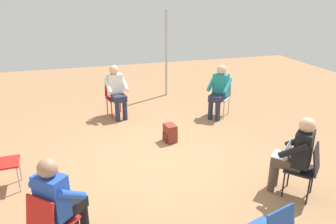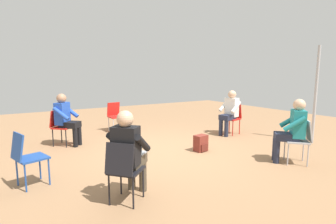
{
  "view_description": "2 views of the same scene",
  "coord_description": "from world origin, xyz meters",
  "px_view_note": "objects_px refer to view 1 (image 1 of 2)",
  "views": [
    {
      "loc": [
        -1.33,
        -5.1,
        2.89
      ],
      "look_at": [
        0.18,
        -0.0,
        0.88
      ],
      "focal_mm": 35.0,
      "sensor_mm": 36.0,
      "label": 1
    },
    {
      "loc": [
        4.81,
        -2.94,
        1.72
      ],
      "look_at": [
        0.11,
        -0.04,
        0.89
      ],
      "focal_mm": 28.0,
      "sensor_mm": 36.0,
      "label": 2
    }
  ],
  "objects_px": {
    "chair_north": "(114,95)",
    "chair_northeast": "(221,95)",
    "person_with_laptop": "(296,152)",
    "backpack_near_laptop_user": "(170,134)",
    "person_in_white": "(116,89)",
    "chair_southwest": "(50,221)",
    "chair_southeast": "(306,167)",
    "person_in_blue": "(59,198)",
    "person_in_teal": "(219,89)"
  },
  "relations": [
    {
      "from": "person_with_laptop",
      "to": "person_in_teal",
      "type": "relative_size",
      "value": 1.0
    },
    {
      "from": "chair_southwest",
      "to": "person_in_blue",
      "type": "relative_size",
      "value": 0.69
    },
    {
      "from": "person_in_white",
      "to": "chair_northeast",
      "type": "bearing_deg",
      "value": 155.91
    },
    {
      "from": "chair_southeast",
      "to": "person_with_laptop",
      "type": "bearing_deg",
      "value": 90.0
    },
    {
      "from": "chair_southeast",
      "to": "person_in_teal",
      "type": "distance_m",
      "value": 3.35
    },
    {
      "from": "chair_northeast",
      "to": "person_in_blue",
      "type": "relative_size",
      "value": 0.69
    },
    {
      "from": "chair_northeast",
      "to": "person_in_white",
      "type": "xyz_separation_m",
      "value": [
        -2.44,
        0.56,
        0.2
      ]
    },
    {
      "from": "person_in_teal",
      "to": "chair_southeast",
      "type": "bearing_deg",
      "value": 132.59
    },
    {
      "from": "chair_north",
      "to": "person_in_white",
      "type": "height_order",
      "value": "person_in_white"
    },
    {
      "from": "chair_southeast",
      "to": "chair_southwest",
      "type": "relative_size",
      "value": 1.0
    },
    {
      "from": "chair_southeast",
      "to": "person_in_white",
      "type": "relative_size",
      "value": 0.69
    },
    {
      "from": "chair_north",
      "to": "backpack_near_laptop_user",
      "type": "height_order",
      "value": "chair_north"
    },
    {
      "from": "person_in_teal",
      "to": "person_in_white",
      "type": "bearing_deg",
      "value": 29.43
    },
    {
      "from": "person_in_teal",
      "to": "person_in_white",
      "type": "distance_m",
      "value": 2.41
    },
    {
      "from": "chair_northeast",
      "to": "person_with_laptop",
      "type": "distance_m",
      "value": 3.36
    },
    {
      "from": "chair_southeast",
      "to": "person_in_white",
      "type": "xyz_separation_m",
      "value": [
        -2.14,
        4.01,
        0.2
      ]
    },
    {
      "from": "person_with_laptop",
      "to": "chair_southeast",
      "type": "bearing_deg",
      "value": -90.0
    },
    {
      "from": "chair_southeast",
      "to": "person_with_laptop",
      "type": "height_order",
      "value": "person_with_laptop"
    },
    {
      "from": "person_in_teal",
      "to": "backpack_near_laptop_user",
      "type": "distance_m",
      "value": 1.88
    },
    {
      "from": "chair_north",
      "to": "person_in_blue",
      "type": "distance_m",
      "value": 4.42
    },
    {
      "from": "chair_southwest",
      "to": "chair_northeast",
      "type": "bearing_deg",
      "value": 87.05
    },
    {
      "from": "person_in_white",
      "to": "person_with_laptop",
      "type": "bearing_deg",
      "value": 106.31
    },
    {
      "from": "person_with_laptop",
      "to": "backpack_near_laptop_user",
      "type": "relative_size",
      "value": 3.44
    },
    {
      "from": "chair_southwest",
      "to": "chair_southeast",
      "type": "bearing_deg",
      "value": 46.18
    },
    {
      "from": "chair_southwest",
      "to": "backpack_near_laptop_user",
      "type": "distance_m",
      "value": 3.35
    },
    {
      "from": "chair_southeast",
      "to": "person_in_blue",
      "type": "xyz_separation_m",
      "value": [
        -3.37,
        -0.07,
        0.2
      ]
    },
    {
      "from": "chair_northeast",
      "to": "chair_southeast",
      "type": "bearing_deg",
      "value": 130.73
    },
    {
      "from": "chair_southeast",
      "to": "person_in_blue",
      "type": "distance_m",
      "value": 3.37
    },
    {
      "from": "chair_northeast",
      "to": "person_with_laptop",
      "type": "xyz_separation_m",
      "value": [
        -0.41,
        -3.33,
        0.2
      ]
    },
    {
      "from": "chair_northeast",
      "to": "person_in_teal",
      "type": "distance_m",
      "value": 0.26
    },
    {
      "from": "chair_northeast",
      "to": "person_in_white",
      "type": "relative_size",
      "value": 0.69
    },
    {
      "from": "person_in_blue",
      "to": "backpack_near_laptop_user",
      "type": "relative_size",
      "value": 3.44
    },
    {
      "from": "chair_north",
      "to": "backpack_near_laptop_user",
      "type": "relative_size",
      "value": 2.36
    },
    {
      "from": "chair_northeast",
      "to": "person_in_white",
      "type": "distance_m",
      "value": 2.51
    },
    {
      "from": "chair_southwest",
      "to": "person_in_white",
      "type": "height_order",
      "value": "person_in_white"
    },
    {
      "from": "person_with_laptop",
      "to": "person_in_teal",
      "type": "xyz_separation_m",
      "value": [
        0.29,
        3.21,
        0.0
      ]
    },
    {
      "from": "chair_north",
      "to": "person_in_white",
      "type": "relative_size",
      "value": 0.69
    },
    {
      "from": "chair_north",
      "to": "chair_northeast",
      "type": "bearing_deg",
      "value": 152.52
    },
    {
      "from": "chair_southwest",
      "to": "person_in_blue",
      "type": "distance_m",
      "value": 0.26
    },
    {
      "from": "chair_northeast",
      "to": "person_with_laptop",
      "type": "height_order",
      "value": "person_with_laptop"
    },
    {
      "from": "person_with_laptop",
      "to": "backpack_near_laptop_user",
      "type": "distance_m",
      "value": 2.59
    },
    {
      "from": "chair_southwest",
      "to": "person_in_teal",
      "type": "distance_m",
      "value": 5.09
    },
    {
      "from": "chair_southeast",
      "to": "chair_north",
      "type": "xyz_separation_m",
      "value": [
        -2.17,
        4.18,
        0.0
      ]
    },
    {
      "from": "person_in_white",
      "to": "chair_southwest",
      "type": "bearing_deg",
      "value": 61.08
    },
    {
      "from": "chair_north",
      "to": "person_in_teal",
      "type": "distance_m",
      "value": 2.5
    },
    {
      "from": "person_in_white",
      "to": "chair_north",
      "type": "bearing_deg",
      "value": -90.0
    },
    {
      "from": "person_in_blue",
      "to": "backpack_near_laptop_user",
      "type": "bearing_deg",
      "value": 92.91
    },
    {
      "from": "backpack_near_laptop_user",
      "to": "person_in_blue",
      "type": "bearing_deg",
      "value": -130.11
    },
    {
      "from": "chair_southeast",
      "to": "backpack_near_laptop_user",
      "type": "relative_size",
      "value": 2.36
    },
    {
      "from": "person_in_white",
      "to": "backpack_near_laptop_user",
      "type": "distance_m",
      "value": 1.93
    }
  ]
}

